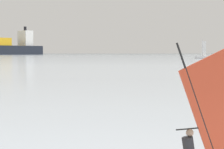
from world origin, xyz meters
TOP-DOWN VIEW (x-y plane):
  - windsurfer at (-2.91, 3.29)m, footprint 3.80×2.17m
  - distant_headland at (-337.20, 1299.23)m, footprint 1283.44×729.90m
  - small_sailboat at (25.59, 215.64)m, footprint 7.87×4.71m

SIDE VIEW (x-z plane):
  - small_sailboat at x=25.59m, z-range -4.25..6.21m
  - windsurfer at x=-2.91m, z-range -0.91..3.07m
  - distant_headland at x=-337.20m, z-range 0.00..30.11m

